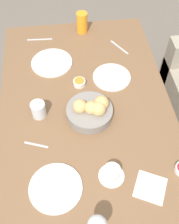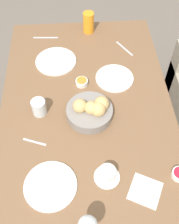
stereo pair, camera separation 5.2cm
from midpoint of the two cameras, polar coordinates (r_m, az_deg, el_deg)
The scene contains 15 objects.
ground_plane at distance 2.12m, azimuth 0.33°, elevation -11.43°, with size 10.00×10.00×0.00m, color #6B6056.
dining_table at distance 1.56m, azimuth 0.44°, elevation -1.28°, with size 1.52×0.92×0.73m.
bread_basket at distance 1.43m, azimuth 1.31°, elevation 0.32°, with size 0.24×0.24×0.12m.
plate_near_left at distance 1.75m, azimuth -5.98°, elevation 10.22°, with size 0.25×0.25×0.01m.
plate_near_right at distance 1.28m, azimuth -6.75°, elevation -14.69°, with size 0.24×0.24×0.01m.
plate_far_center at distance 1.64m, azimuth 6.01°, elevation 6.83°, with size 0.22×0.22×0.01m.
juice_glass at distance 1.93m, azimuth 0.60°, elevation 17.72°, with size 0.07×0.07×0.14m.
water_tumbler at distance 1.47m, azimuth -9.23°, elevation 0.94°, with size 0.08×0.08×0.09m.
coffee_cup at distance 1.27m, azimuth 4.80°, elevation -12.55°, with size 0.12×0.12×0.07m.
jam_bowl_berry at distance 1.35m, azimuth 18.88°, elevation -11.90°, with size 0.07×0.07×0.03m.
jam_bowl_honey at distance 1.60m, azimuth -0.65°, elevation 6.08°, with size 0.07×0.07×0.03m.
fork_silver at distance 1.93m, azimuth -8.10°, elevation 14.71°, with size 0.02×0.16×0.00m.
knife_silver at distance 1.85m, azimuth 7.94°, elevation 12.64°, with size 0.14×0.09×0.00m.
spoon_coffee at distance 1.40m, azimuth -10.05°, elevation -6.05°, with size 0.05×0.12×0.00m.
napkin at distance 1.30m, azimuth 12.42°, elevation -15.40°, with size 0.17×0.17×0.00m.
Camera 2 is at (0.91, -0.04, 1.91)m, focal length 45.00 mm.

